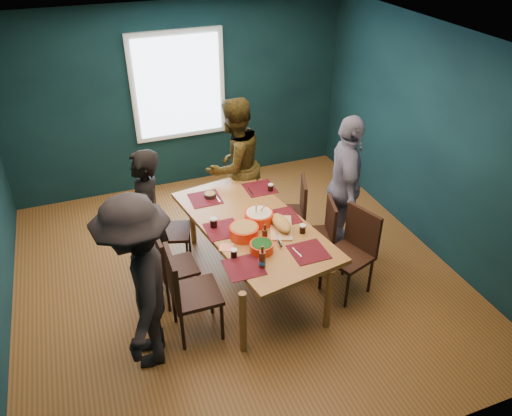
{
  "coord_description": "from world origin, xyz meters",
  "views": [
    {
      "loc": [
        -1.41,
        -4.39,
        3.89
      ],
      "look_at": [
        0.19,
        -0.17,
        1.02
      ],
      "focal_mm": 35.0,
      "sensor_mm": 36.0,
      "label": 1
    }
  ],
  "objects_px": {
    "chair_left_far": "(163,226)",
    "chair_left_near": "(185,288)",
    "person_back": "(234,165)",
    "person_near_left": "(139,285)",
    "person_right": "(345,186)",
    "cutting_board": "(281,224)",
    "bowl_herbs": "(262,247)",
    "person_far_left": "(148,220)",
    "chair_right_far": "(295,208)",
    "bowl_dumpling": "(259,217)",
    "chair_right_near": "(354,246)",
    "chair_left_mid": "(169,263)",
    "bowl_salad": "(244,231)",
    "dining_table": "(253,229)",
    "chair_right_mid": "(322,230)"
  },
  "relations": [
    {
      "from": "chair_left_far",
      "to": "chair_left_mid",
      "type": "height_order",
      "value": "chair_left_far"
    },
    {
      "from": "chair_left_mid",
      "to": "person_far_left",
      "type": "bearing_deg",
      "value": 103.5
    },
    {
      "from": "person_right",
      "to": "bowl_herbs",
      "type": "height_order",
      "value": "person_right"
    },
    {
      "from": "chair_left_near",
      "to": "person_near_left",
      "type": "relative_size",
      "value": 0.57
    },
    {
      "from": "dining_table",
      "to": "chair_left_near",
      "type": "xyz_separation_m",
      "value": [
        -0.91,
        -0.56,
        -0.12
      ]
    },
    {
      "from": "chair_left_far",
      "to": "chair_left_near",
      "type": "relative_size",
      "value": 0.9
    },
    {
      "from": "chair_left_mid",
      "to": "cutting_board",
      "type": "distance_m",
      "value": 1.27
    },
    {
      "from": "chair_right_far",
      "to": "person_back",
      "type": "distance_m",
      "value": 0.97
    },
    {
      "from": "chair_right_near",
      "to": "person_near_left",
      "type": "height_order",
      "value": "person_near_left"
    },
    {
      "from": "bowl_herbs",
      "to": "person_far_left",
      "type": "bearing_deg",
      "value": 136.58
    },
    {
      "from": "chair_right_near",
      "to": "person_back",
      "type": "height_order",
      "value": "person_back"
    },
    {
      "from": "chair_right_far",
      "to": "person_far_left",
      "type": "xyz_separation_m",
      "value": [
        -1.82,
        -0.07,
        0.29
      ]
    },
    {
      "from": "person_right",
      "to": "person_back",
      "type": "bearing_deg",
      "value": 68.75
    },
    {
      "from": "chair_left_mid",
      "to": "bowl_salad",
      "type": "distance_m",
      "value": 0.88
    },
    {
      "from": "person_back",
      "to": "cutting_board",
      "type": "relative_size",
      "value": 3.0
    },
    {
      "from": "chair_right_far",
      "to": "person_right",
      "type": "distance_m",
      "value": 0.69
    },
    {
      "from": "chair_left_far",
      "to": "chair_left_near",
      "type": "xyz_separation_m",
      "value": [
        -0.04,
        -1.24,
        0.06
      ]
    },
    {
      "from": "chair_right_near",
      "to": "person_back",
      "type": "relative_size",
      "value": 0.56
    },
    {
      "from": "chair_right_far",
      "to": "person_right",
      "type": "height_order",
      "value": "person_right"
    },
    {
      "from": "cutting_board",
      "to": "chair_left_mid",
      "type": "bearing_deg",
      "value": -168.05
    },
    {
      "from": "person_right",
      "to": "bowl_dumpling",
      "type": "height_order",
      "value": "person_right"
    },
    {
      "from": "chair_left_near",
      "to": "person_right",
      "type": "distance_m",
      "value": 2.34
    },
    {
      "from": "chair_right_mid",
      "to": "person_right",
      "type": "relative_size",
      "value": 0.5
    },
    {
      "from": "dining_table",
      "to": "chair_right_mid",
      "type": "distance_m",
      "value": 0.88
    },
    {
      "from": "chair_left_far",
      "to": "bowl_dumpling",
      "type": "relative_size",
      "value": 2.96
    },
    {
      "from": "person_right",
      "to": "cutting_board",
      "type": "bearing_deg",
      "value": 133.54
    },
    {
      "from": "chair_left_far",
      "to": "person_back",
      "type": "distance_m",
      "value": 1.24
    },
    {
      "from": "chair_right_far",
      "to": "chair_right_near",
      "type": "height_order",
      "value": "chair_right_near"
    },
    {
      "from": "person_right",
      "to": "cutting_board",
      "type": "xyz_separation_m",
      "value": [
        -1.02,
        -0.43,
        -0.03
      ]
    },
    {
      "from": "person_back",
      "to": "person_near_left",
      "type": "bearing_deg",
      "value": 26.31
    },
    {
      "from": "chair_right_far",
      "to": "person_near_left",
      "type": "distance_m",
      "value": 2.44
    },
    {
      "from": "person_far_left",
      "to": "person_right",
      "type": "xyz_separation_m",
      "value": [
        2.35,
        -0.2,
        0.06
      ]
    },
    {
      "from": "chair_right_mid",
      "to": "bowl_dumpling",
      "type": "distance_m",
      "value": 0.86
    },
    {
      "from": "chair_right_far",
      "to": "person_back",
      "type": "xyz_separation_m",
      "value": [
        -0.55,
        0.71,
        0.36
      ]
    },
    {
      "from": "chair_right_mid",
      "to": "chair_left_far",
      "type": "bearing_deg",
      "value": 173.13
    },
    {
      "from": "dining_table",
      "to": "chair_left_mid",
      "type": "xyz_separation_m",
      "value": [
        -0.96,
        0.0,
        -0.21
      ]
    },
    {
      "from": "dining_table",
      "to": "person_far_left",
      "type": "distance_m",
      "value": 1.16
    },
    {
      "from": "chair_left_near",
      "to": "person_right",
      "type": "xyz_separation_m",
      "value": [
        2.19,
        0.78,
        0.29
      ]
    },
    {
      "from": "bowl_herbs",
      "to": "person_right",
      "type": "bearing_deg",
      "value": 28.09
    },
    {
      "from": "chair_right_far",
      "to": "bowl_dumpling",
      "type": "bearing_deg",
      "value": -124.06
    },
    {
      "from": "chair_left_mid",
      "to": "person_back",
      "type": "xyz_separation_m",
      "value": [
        1.15,
        1.2,
        0.38
      ]
    },
    {
      "from": "chair_right_far",
      "to": "person_back",
      "type": "relative_size",
      "value": 0.52
    },
    {
      "from": "bowl_salad",
      "to": "bowl_herbs",
      "type": "bearing_deg",
      "value": -75.44
    },
    {
      "from": "bowl_salad",
      "to": "chair_left_mid",
      "type": "bearing_deg",
      "value": 165.48
    },
    {
      "from": "person_near_left",
      "to": "chair_left_far",
      "type": "bearing_deg",
      "value": 172.59
    },
    {
      "from": "chair_left_far",
      "to": "chair_left_near",
      "type": "distance_m",
      "value": 1.24
    },
    {
      "from": "chair_right_far",
      "to": "person_near_left",
      "type": "height_order",
      "value": "person_near_left"
    },
    {
      "from": "chair_left_near",
      "to": "chair_right_mid",
      "type": "relative_size",
      "value": 1.16
    },
    {
      "from": "bowl_salad",
      "to": "chair_left_near",
      "type": "bearing_deg",
      "value": -154.13
    },
    {
      "from": "chair_right_near",
      "to": "bowl_dumpling",
      "type": "distance_m",
      "value": 1.1
    }
  ]
}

